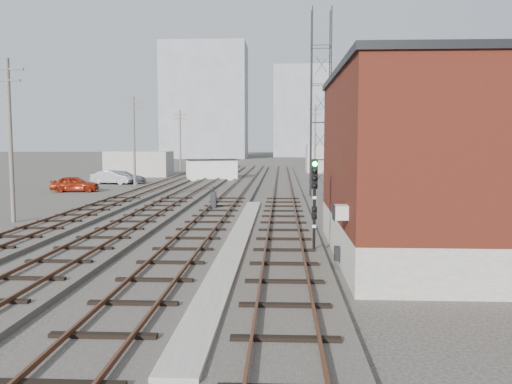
# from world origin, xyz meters

# --- Properties ---
(ground) EXTENTS (320.00, 320.00, 0.00)m
(ground) POSITION_xyz_m (0.00, 60.00, 0.00)
(ground) COLOR #282621
(ground) RESTS_ON ground
(track_right) EXTENTS (3.20, 90.00, 0.39)m
(track_right) POSITION_xyz_m (2.50, 39.00, 0.11)
(track_right) COLOR #332D28
(track_right) RESTS_ON ground
(track_mid_right) EXTENTS (3.20, 90.00, 0.39)m
(track_mid_right) POSITION_xyz_m (-1.50, 39.00, 0.11)
(track_mid_right) COLOR #332D28
(track_mid_right) RESTS_ON ground
(track_mid_left) EXTENTS (3.20, 90.00, 0.39)m
(track_mid_left) POSITION_xyz_m (-5.50, 39.00, 0.11)
(track_mid_left) COLOR #332D28
(track_mid_left) RESTS_ON ground
(track_left) EXTENTS (3.20, 90.00, 0.39)m
(track_left) POSITION_xyz_m (-9.50, 39.00, 0.11)
(track_left) COLOR #332D28
(track_left) RESTS_ON ground
(platform_curb) EXTENTS (0.90, 28.00, 0.26)m
(platform_curb) POSITION_xyz_m (0.50, 14.00, 0.13)
(platform_curb) COLOR gray
(platform_curb) RESTS_ON ground
(brick_building) EXTENTS (6.54, 12.20, 7.22)m
(brick_building) POSITION_xyz_m (7.50, 12.00, 3.63)
(brick_building) COLOR gray
(brick_building) RESTS_ON ground
(lattice_tower) EXTENTS (1.60, 1.60, 15.00)m
(lattice_tower) POSITION_xyz_m (5.50, 35.00, 7.50)
(lattice_tower) COLOR black
(lattice_tower) RESTS_ON ground
(utility_pole_left_a) EXTENTS (1.80, 0.24, 9.00)m
(utility_pole_left_a) POSITION_xyz_m (-12.50, 20.00, 4.80)
(utility_pole_left_a) COLOR #595147
(utility_pole_left_a) RESTS_ON ground
(utility_pole_left_b) EXTENTS (1.80, 0.24, 9.00)m
(utility_pole_left_b) POSITION_xyz_m (-12.50, 45.00, 4.80)
(utility_pole_left_b) COLOR #595147
(utility_pole_left_b) RESTS_ON ground
(utility_pole_left_c) EXTENTS (1.80, 0.24, 9.00)m
(utility_pole_left_c) POSITION_xyz_m (-12.50, 70.00, 4.80)
(utility_pole_left_c) COLOR #595147
(utility_pole_left_c) RESTS_ON ground
(utility_pole_right_a) EXTENTS (1.80, 0.24, 9.00)m
(utility_pole_right_a) POSITION_xyz_m (6.50, 28.00, 4.80)
(utility_pole_right_a) COLOR #595147
(utility_pole_right_a) RESTS_ON ground
(utility_pole_right_b) EXTENTS (1.80, 0.24, 9.00)m
(utility_pole_right_b) POSITION_xyz_m (6.50, 58.00, 4.80)
(utility_pole_right_b) COLOR #595147
(utility_pole_right_b) RESTS_ON ground
(apartment_left) EXTENTS (22.00, 14.00, 30.00)m
(apartment_left) POSITION_xyz_m (-18.00, 135.00, 15.00)
(apartment_left) COLOR gray
(apartment_left) RESTS_ON ground
(apartment_right) EXTENTS (16.00, 12.00, 26.00)m
(apartment_right) POSITION_xyz_m (8.00, 150.00, 13.00)
(apartment_right) COLOR gray
(apartment_right) RESTS_ON ground
(shed_left) EXTENTS (8.00, 5.00, 3.20)m
(shed_left) POSITION_xyz_m (-16.00, 60.00, 1.60)
(shed_left) COLOR gray
(shed_left) RESTS_ON ground
(shed_right) EXTENTS (6.00, 6.00, 4.00)m
(shed_right) POSITION_xyz_m (9.00, 70.00, 2.00)
(shed_right) COLOR gray
(shed_right) RESTS_ON ground
(signal_mast) EXTENTS (0.40, 0.41, 3.81)m
(signal_mast) POSITION_xyz_m (3.70, 12.15, 2.20)
(signal_mast) COLOR gray
(signal_mast) RESTS_ON ground
(switch_stand) EXTENTS (0.36, 0.36, 1.48)m
(switch_stand) POSITION_xyz_m (-1.98, 25.30, 0.70)
(switch_stand) COLOR black
(switch_stand) RESTS_ON ground
(site_trailer) EXTENTS (6.28, 4.29, 2.43)m
(site_trailer) POSITION_xyz_m (-5.70, 53.19, 1.23)
(site_trailer) COLOR white
(site_trailer) RESTS_ON ground
(car_red) EXTENTS (4.37, 2.25, 1.42)m
(car_red) POSITION_xyz_m (-16.03, 38.11, 0.71)
(car_red) COLOR maroon
(car_red) RESTS_ON ground
(car_silver) EXTENTS (4.54, 2.20, 1.44)m
(car_silver) POSITION_xyz_m (-15.41, 46.84, 0.72)
(car_silver) COLOR #97999E
(car_silver) RESTS_ON ground
(car_grey) EXTENTS (4.82, 2.21, 1.37)m
(car_grey) POSITION_xyz_m (-14.42, 47.54, 0.68)
(car_grey) COLOR slate
(car_grey) RESTS_ON ground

